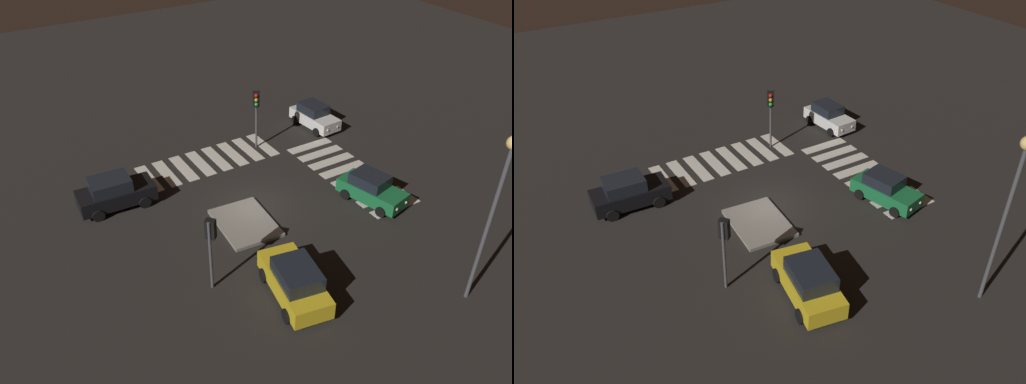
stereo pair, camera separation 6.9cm
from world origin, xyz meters
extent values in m
plane|color=black|center=(0.00, 0.00, 0.00)|extent=(80.00, 80.00, 0.00)
cube|color=gray|center=(-1.04, 1.30, 0.09)|extent=(3.91, 3.06, 0.18)
cube|color=black|center=(4.10, 6.50, 0.72)|extent=(1.98, 4.24, 0.85)
cube|color=black|center=(4.11, 6.76, 1.49)|extent=(1.72, 2.21, 0.69)
cylinder|color=black|center=(4.91, 5.17, 0.34)|extent=(0.27, 0.68, 0.67)
cylinder|color=black|center=(3.16, 5.25, 0.34)|extent=(0.27, 0.68, 0.67)
cylinder|color=black|center=(5.03, 7.75, 0.34)|extent=(0.27, 0.68, 0.67)
cylinder|color=black|center=(3.28, 7.83, 0.34)|extent=(0.27, 0.68, 0.67)
sphere|color=#F2EABF|center=(4.49, 4.44, 0.72)|extent=(0.22, 0.22, 0.22)
sphere|color=#F2EABF|center=(3.51, 4.49, 0.72)|extent=(0.22, 0.22, 0.22)
cube|color=gold|center=(-6.64, 2.07, 0.74)|extent=(4.52, 2.56, 0.87)
cube|color=black|center=(-6.90, 2.11, 1.53)|extent=(2.44, 2.02, 0.71)
cylinder|color=black|center=(-5.18, 2.72, 0.34)|extent=(0.72, 0.37, 0.69)
cylinder|color=black|center=(-5.50, 0.95, 0.34)|extent=(0.72, 0.37, 0.69)
cylinder|color=black|center=(-7.78, 3.18, 0.34)|extent=(0.72, 0.37, 0.69)
cylinder|color=black|center=(-8.10, 1.42, 0.34)|extent=(0.72, 0.37, 0.69)
sphere|color=#F2EABF|center=(-4.50, 2.19, 0.74)|extent=(0.23, 0.23, 0.23)
sphere|color=#F2EABF|center=(-4.68, 1.20, 0.74)|extent=(0.23, 0.23, 0.23)
cube|color=#196B38|center=(-2.90, -5.80, 0.66)|extent=(4.07, 2.47, 0.78)
cube|color=black|center=(-2.68, -5.75, 1.36)|extent=(2.24, 1.90, 0.63)
cylinder|color=black|center=(-3.86, -6.86, 0.31)|extent=(0.65, 0.36, 0.61)
cylinder|color=black|center=(-4.24, -5.30, 0.31)|extent=(0.65, 0.36, 0.61)
cylinder|color=black|center=(-1.57, -6.31, 0.31)|extent=(0.65, 0.36, 0.61)
cylinder|color=black|center=(-1.95, -4.75, 0.31)|extent=(0.65, 0.36, 0.61)
sphere|color=#F2EABF|center=(-4.61, -6.68, 0.66)|extent=(0.20, 0.20, 0.20)
sphere|color=#F2EABF|center=(-4.82, -5.80, 0.66)|extent=(0.20, 0.20, 0.20)
cube|color=silver|center=(6.13, -8.53, 0.64)|extent=(3.84, 1.87, 0.76)
cube|color=black|center=(6.35, -8.51, 1.34)|extent=(2.01, 1.59, 0.62)
cylinder|color=black|center=(5.03, -9.40, 0.30)|extent=(0.61, 0.26, 0.60)
cylinder|color=black|center=(4.92, -7.83, 0.30)|extent=(0.61, 0.26, 0.60)
cylinder|color=black|center=(7.33, -9.23, 0.30)|extent=(0.61, 0.26, 0.60)
cylinder|color=black|center=(7.22, -7.67, 0.30)|extent=(0.61, 0.26, 0.60)
sphere|color=#F2EABF|center=(4.33, -9.10, 0.64)|extent=(0.20, 0.20, 0.20)
sphere|color=#F2EABF|center=(4.27, -8.22, 0.64)|extent=(0.20, 0.20, 0.20)
cylinder|color=#47474C|center=(5.77, -3.53, 2.00)|extent=(0.14, 0.14, 4.01)
cube|color=black|center=(5.62, -3.43, 3.53)|extent=(0.50, 0.54, 0.96)
sphere|color=red|center=(5.45, -3.33, 3.83)|extent=(0.22, 0.22, 0.22)
sphere|color=orange|center=(5.45, -3.33, 3.53)|extent=(0.22, 0.22, 0.22)
sphere|color=green|center=(5.45, -3.33, 3.23)|extent=(0.22, 0.22, 0.22)
cylinder|color=#47474C|center=(-4.30, 4.93, 1.86)|extent=(0.14, 0.14, 3.72)
cube|color=black|center=(-4.18, 4.80, 3.24)|extent=(0.54, 0.53, 0.96)
sphere|color=red|center=(-4.05, 4.65, 3.54)|extent=(0.22, 0.22, 0.22)
sphere|color=orange|center=(-4.05, 4.65, 3.24)|extent=(0.22, 0.22, 0.22)
sphere|color=green|center=(-4.05, 4.65, 2.94)|extent=(0.22, 0.22, 0.22)
cylinder|color=#47474C|center=(-10.71, -4.52, 3.82)|extent=(0.18, 0.18, 7.65)
cube|color=silver|center=(-4.02, -6.62, 0.01)|extent=(0.70, 3.20, 0.02)
cube|color=silver|center=(-2.87, -6.62, 0.01)|extent=(0.70, 3.20, 0.02)
cube|color=silver|center=(-1.72, -6.62, 0.01)|extent=(0.70, 3.20, 0.02)
cube|color=silver|center=(-0.57, -6.62, 0.01)|extent=(0.70, 3.20, 0.02)
cube|color=silver|center=(0.58, -6.62, 0.01)|extent=(0.70, 3.20, 0.02)
cube|color=silver|center=(1.73, -6.62, 0.01)|extent=(0.70, 3.20, 0.02)
cube|color=silver|center=(2.88, -6.62, 0.01)|extent=(0.70, 3.20, 0.02)
cube|color=silver|center=(4.02, -6.62, 0.01)|extent=(0.70, 3.20, 0.02)
cube|color=silver|center=(5.78, -4.02, 0.01)|extent=(3.20, 0.70, 0.02)
cube|color=silver|center=(5.78, -2.87, 0.01)|extent=(3.20, 0.70, 0.02)
cube|color=silver|center=(5.78, -1.72, 0.01)|extent=(3.20, 0.70, 0.02)
cube|color=silver|center=(5.78, -0.57, 0.01)|extent=(3.20, 0.70, 0.02)
cube|color=silver|center=(5.78, 0.58, 0.01)|extent=(3.20, 0.70, 0.02)
cube|color=silver|center=(5.78, 1.73, 0.01)|extent=(3.20, 0.70, 0.02)
cube|color=silver|center=(5.78, 2.88, 0.01)|extent=(3.20, 0.70, 0.02)
cube|color=silver|center=(5.78, 4.02, 0.01)|extent=(3.20, 0.70, 0.02)
camera|label=1|loc=(-20.15, 12.22, 17.13)|focal=36.79mm
camera|label=2|loc=(-20.18, 12.16, 17.13)|focal=36.79mm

